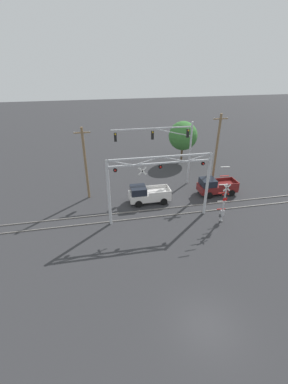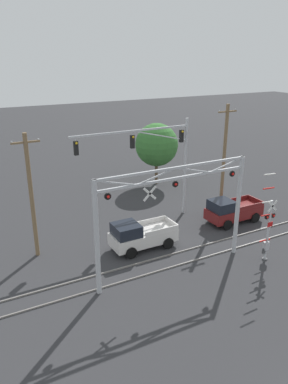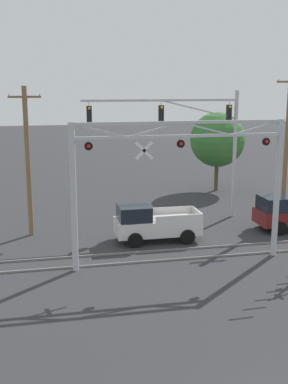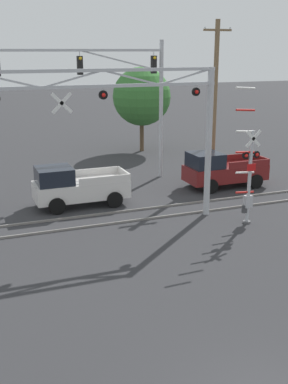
{
  "view_description": "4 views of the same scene",
  "coord_description": "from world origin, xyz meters",
  "views": [
    {
      "loc": [
        -5.97,
        -9.51,
        15.29
      ],
      "look_at": [
        -1.19,
        14.76,
        2.18
      ],
      "focal_mm": 24.0,
      "sensor_mm": 36.0,
      "label": 1
    },
    {
      "loc": [
        -11.51,
        -5.0,
        13.15
      ],
      "look_at": [
        -0.4,
        15.83,
        4.44
      ],
      "focal_mm": 35.0,
      "sensor_mm": 36.0,
      "label": 2
    },
    {
      "loc": [
        -6.37,
        -9.12,
        8.59
      ],
      "look_at": [
        -1.79,
        12.54,
        3.68
      ],
      "focal_mm": 45.0,
      "sensor_mm": 36.0,
      "label": 3
    },
    {
      "loc": [
        -5.8,
        -7.03,
        7.72
      ],
      "look_at": [
        1.6,
        12.02,
        1.67
      ],
      "focal_mm": 45.0,
      "sensor_mm": 36.0,
      "label": 4
    }
  ],
  "objects": [
    {
      "name": "pickup_truck_lead",
      "position": [
        -0.5,
        16.24,
        1.03
      ],
      "size": [
        4.76,
        2.22,
        2.11
      ],
      "color": "silver",
      "rests_on": "ground_plane"
    },
    {
      "name": "rail_track_near",
      "position": [
        0.0,
        12.91,
        0.05
      ],
      "size": [
        80.0,
        0.08,
        0.1
      ],
      "primitive_type": "cube",
      "color": "gray",
      "rests_on": "ground_plane"
    },
    {
      "name": "traffic_signal_span",
      "position": [
        3.47,
        20.19,
        5.71
      ],
      "size": [
        10.06,
        0.39,
        8.3
      ],
      "color": "#B7BABF",
      "rests_on": "ground_plane"
    },
    {
      "name": "background_tree_beyond_span",
      "position": [
        7.68,
        28.17,
        4.26
      ],
      "size": [
        4.49,
        4.49,
        6.52
      ],
      "color": "brown",
      "rests_on": "ground_plane"
    },
    {
      "name": "rail_track_far",
      "position": [
        0.0,
        14.34,
        0.05
      ],
      "size": [
        80.0,
        0.08,
        0.1
      ],
      "primitive_type": "cube",
      "color": "gray",
      "rests_on": "ground_plane"
    },
    {
      "name": "utility_pole_right",
      "position": [
        8.74,
        18.67,
        4.86
      ],
      "size": [
        1.8,
        0.28,
        9.42
      ],
      "color": "brown",
      "rests_on": "ground_plane"
    },
    {
      "name": "utility_pole_left",
      "position": [
        -7.24,
        18.76,
        4.44
      ],
      "size": [
        1.8,
        0.28,
        8.58
      ],
      "color": "brown",
      "rests_on": "ground_plane"
    },
    {
      "name": "crossing_gantry",
      "position": [
        -0.01,
        12.62,
        4.42
      ],
      "size": [
        10.48,
        0.31,
        6.98
      ],
      "color": "#B7BABF",
      "rests_on": "ground_plane"
    }
  ]
}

